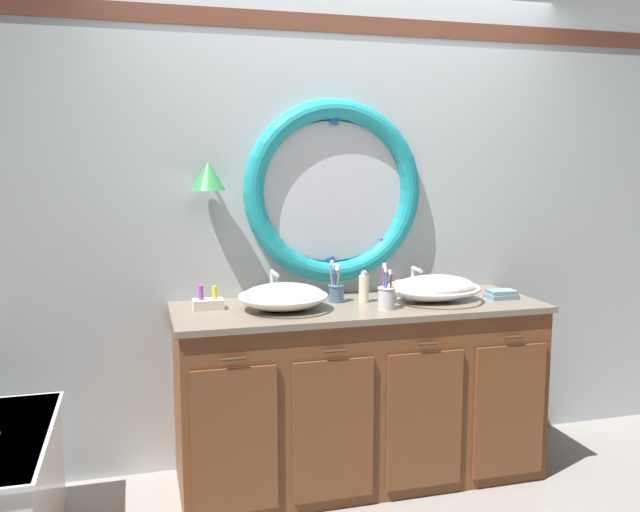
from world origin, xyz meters
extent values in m
plane|color=gray|center=(0.00, 0.00, 0.00)|extent=(14.00, 14.00, 0.00)
cube|color=silver|center=(0.00, 0.59, 1.30)|extent=(6.40, 0.08, 2.60)
cube|color=brown|center=(0.00, 0.55, 2.32)|extent=(6.27, 0.01, 0.09)
ellipsoid|color=silver|center=(-0.04, 0.54, 1.46)|extent=(0.86, 0.02, 0.74)
torus|color=teal|center=(-0.04, 0.53, 1.46)|extent=(0.97, 0.11, 0.97)
cube|color=teal|center=(0.39, 0.52, 1.49)|extent=(0.05, 0.01, 0.05)
cube|color=green|center=(0.29, 0.52, 1.70)|extent=(0.05, 0.01, 0.05)
cube|color=#2866B7|center=(-0.04, 0.52, 1.83)|extent=(0.05, 0.01, 0.05)
cube|color=yellow|center=(-0.31, 0.52, 1.75)|extent=(0.05, 0.01, 0.05)
cube|color=red|center=(-0.47, 0.52, 1.41)|extent=(0.05, 0.01, 0.05)
cube|color=purple|center=(-0.34, 0.52, 1.19)|extent=(0.05, 0.01, 0.05)
cube|color=#2866B7|center=(-0.05, 0.52, 1.09)|extent=(0.05, 0.01, 0.05)
cube|color=purple|center=(0.25, 0.52, 1.18)|extent=(0.05, 0.01, 0.05)
cylinder|color=#4C3823|center=(-0.70, 0.51, 1.56)|extent=(0.02, 0.09, 0.02)
cone|color=green|center=(-0.70, 0.46, 1.54)|extent=(0.17, 0.17, 0.14)
cube|color=brown|center=(0.01, 0.24, 0.44)|extent=(1.81, 0.62, 0.88)
cube|color=gray|center=(0.01, 0.24, 0.89)|extent=(1.85, 0.66, 0.03)
cube|color=gray|center=(0.01, 0.54, 0.82)|extent=(1.81, 0.02, 0.11)
cube|color=brown|center=(-0.67, -0.08, 0.39)|extent=(0.38, 0.02, 0.67)
cylinder|color=#422D1E|center=(-0.67, -0.09, 0.77)|extent=(0.10, 0.01, 0.01)
cube|color=brown|center=(-0.22, -0.08, 0.39)|extent=(0.38, 0.02, 0.67)
cylinder|color=#422D1E|center=(-0.22, -0.09, 0.77)|extent=(0.10, 0.01, 0.01)
cube|color=brown|center=(0.24, -0.08, 0.39)|extent=(0.38, 0.02, 0.67)
cylinder|color=#422D1E|center=(0.24, -0.09, 0.77)|extent=(0.10, 0.01, 0.01)
cube|color=brown|center=(0.69, -0.08, 0.39)|extent=(0.38, 0.02, 0.67)
cylinder|color=#422D1E|center=(0.69, -0.09, 0.77)|extent=(0.10, 0.01, 0.01)
ellipsoid|color=white|center=(-0.38, 0.21, 0.97)|extent=(0.41, 0.33, 0.13)
torus|color=white|center=(-0.38, 0.21, 0.97)|extent=(0.43, 0.43, 0.02)
cylinder|color=silver|center=(-0.38, 0.21, 0.97)|extent=(0.03, 0.03, 0.01)
ellipsoid|color=white|center=(0.40, 0.21, 0.97)|extent=(0.45, 0.28, 0.13)
torus|color=white|center=(0.40, 0.21, 0.98)|extent=(0.47, 0.47, 0.02)
cylinder|color=silver|center=(0.40, 0.21, 0.98)|extent=(0.03, 0.03, 0.01)
cylinder|color=silver|center=(-0.38, 0.48, 0.92)|extent=(0.05, 0.05, 0.02)
cylinder|color=silver|center=(-0.38, 0.48, 0.99)|extent=(0.02, 0.02, 0.12)
sphere|color=silver|center=(-0.38, 0.48, 1.05)|extent=(0.03, 0.03, 0.03)
cylinder|color=silver|center=(-0.38, 0.42, 1.05)|extent=(0.02, 0.12, 0.02)
cylinder|color=silver|center=(-0.46, 0.48, 0.94)|extent=(0.04, 0.04, 0.06)
cylinder|color=silver|center=(-0.31, 0.48, 0.94)|extent=(0.04, 0.04, 0.06)
cube|color=silver|center=(-0.46, 0.48, 0.97)|extent=(0.05, 0.01, 0.01)
cube|color=silver|center=(-0.31, 0.48, 0.97)|extent=(0.05, 0.01, 0.01)
cylinder|color=silver|center=(0.40, 0.48, 0.92)|extent=(0.05, 0.05, 0.02)
cylinder|color=silver|center=(0.40, 0.48, 0.98)|extent=(0.02, 0.02, 0.11)
sphere|color=silver|center=(0.40, 0.48, 1.04)|extent=(0.03, 0.03, 0.03)
cylinder|color=silver|center=(0.40, 0.42, 1.04)|extent=(0.02, 0.10, 0.02)
cylinder|color=silver|center=(0.33, 0.48, 0.94)|extent=(0.04, 0.04, 0.06)
cylinder|color=silver|center=(0.48, 0.48, 0.94)|extent=(0.04, 0.04, 0.06)
cube|color=silver|center=(0.33, 0.48, 0.97)|extent=(0.05, 0.01, 0.01)
cube|color=silver|center=(0.48, 0.48, 0.97)|extent=(0.05, 0.01, 0.01)
cylinder|color=slate|center=(-0.09, 0.32, 0.95)|extent=(0.08, 0.08, 0.08)
torus|color=slate|center=(-0.09, 0.32, 0.99)|extent=(0.08, 0.08, 0.01)
cylinder|color=purple|center=(-0.07, 0.32, 1.00)|extent=(0.01, 0.03, 0.16)
cube|color=white|center=(-0.07, 0.32, 1.08)|extent=(0.02, 0.02, 0.02)
cylinder|color=purple|center=(-0.08, 0.34, 1.00)|extent=(0.02, 0.03, 0.16)
cube|color=white|center=(-0.08, 0.34, 1.09)|extent=(0.02, 0.03, 0.03)
cylinder|color=pink|center=(-0.11, 0.32, 1.01)|extent=(0.03, 0.01, 0.18)
cube|color=white|center=(-0.11, 0.32, 1.11)|extent=(0.02, 0.02, 0.02)
cylinder|color=green|center=(-0.09, 0.30, 0.99)|extent=(0.03, 0.02, 0.15)
cube|color=white|center=(-0.09, 0.30, 1.08)|extent=(0.02, 0.02, 0.02)
cylinder|color=silver|center=(0.10, 0.10, 0.96)|extent=(0.08, 0.08, 0.10)
torus|color=silver|center=(0.10, 0.10, 1.01)|extent=(0.09, 0.09, 0.01)
cylinder|color=#E0383D|center=(0.12, 0.10, 1.00)|extent=(0.03, 0.01, 0.16)
cube|color=white|center=(0.12, 0.10, 1.09)|extent=(0.02, 0.02, 0.02)
cylinder|color=purple|center=(0.09, 0.11, 1.01)|extent=(0.02, 0.03, 0.19)
cube|color=white|center=(0.09, 0.11, 1.12)|extent=(0.02, 0.02, 0.02)
cylinder|color=blue|center=(0.09, 0.08, 1.00)|extent=(0.03, 0.01, 0.17)
cube|color=white|center=(0.09, 0.08, 1.10)|extent=(0.02, 0.02, 0.02)
cylinder|color=#EFE5C6|center=(0.05, 0.28, 0.97)|extent=(0.05, 0.05, 0.14)
cylinder|color=silver|center=(0.05, 0.28, 1.05)|extent=(0.03, 0.03, 0.02)
cylinder|color=silver|center=(0.05, 0.26, 1.07)|extent=(0.01, 0.04, 0.01)
cube|color=#7593A8|center=(0.77, 0.18, 0.92)|extent=(0.15, 0.11, 0.02)
cube|color=#7593A8|center=(0.77, 0.18, 0.94)|extent=(0.14, 0.11, 0.02)
cube|color=beige|center=(-0.73, 0.32, 0.93)|extent=(0.15, 0.09, 0.05)
cylinder|color=purple|center=(-0.77, 0.32, 0.99)|extent=(0.02, 0.02, 0.07)
cylinder|color=yellow|center=(-0.70, 0.32, 0.99)|extent=(0.02, 0.02, 0.06)
camera|label=1|loc=(-1.05, -2.87, 1.60)|focal=37.42mm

